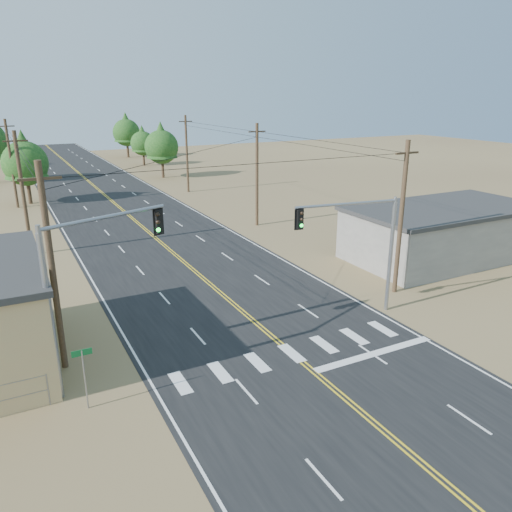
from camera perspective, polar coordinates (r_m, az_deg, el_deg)
ground at (r=20.91m, az=16.35°, el=-20.20°), size 220.00×220.00×0.00m
road at (r=44.91m, az=-10.66°, el=1.39°), size 15.00×200.00×0.02m
building_right at (r=42.78m, az=20.56°, el=2.46°), size 15.00×8.00×4.00m
utility_pole_left_near at (r=24.60m, az=-22.28°, el=-1.27°), size 1.80×0.30×10.00m
utility_pole_left_mid at (r=44.03m, az=-25.08°, el=6.50°), size 1.80×0.30×10.00m
utility_pole_left_far at (r=63.81m, az=-26.17°, el=9.49°), size 1.80×0.30×10.00m
utility_pole_right_near at (r=33.37m, az=16.25°, el=4.24°), size 1.80×0.30×10.00m
utility_pole_right_mid at (r=49.47m, az=0.11°, el=9.31°), size 1.80×0.30×10.00m
utility_pole_right_far at (r=67.68m, az=-7.91°, el=11.54°), size 1.80×0.30×10.00m
signal_mast_left at (r=22.75m, az=-18.93°, el=-2.04°), size 5.85×2.28×7.81m
signal_mast_right at (r=29.39m, az=12.31°, el=2.10°), size 6.31×1.18×7.05m
street_sign at (r=22.27m, az=-19.08°, el=-12.15°), size 0.82×0.07×2.78m
tree_left_near at (r=65.57m, az=-24.95°, el=10.03°), size 5.23×5.23×8.72m
tree_right_near at (r=80.25m, az=-10.77°, el=12.52°), size 5.17×5.17×8.62m
tree_right_mid at (r=94.87m, az=-12.84°, el=12.71°), size 4.35×4.35×7.26m
tree_right_far at (r=107.98m, az=-14.61°, el=13.78°), size 5.44×5.44×9.06m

